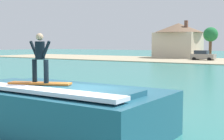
{
  "coord_description": "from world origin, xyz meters",
  "views": [
    {
      "loc": [
        6.14,
        -7.92,
        2.99
      ],
      "look_at": [
        -1.01,
        2.92,
        1.91
      ],
      "focal_mm": 50.08,
      "sensor_mm": 36.0,
      "label": 1
    }
  ],
  "objects_px": {
    "surfer": "(40,55)",
    "tree_tall_bare": "(211,35)",
    "wave_crest": "(63,109)",
    "car_near_shore": "(203,55)",
    "house_with_chimney": "(178,39)",
    "surfboard": "(40,83)"
  },
  "relations": [
    {
      "from": "car_near_shore",
      "to": "tree_tall_bare",
      "type": "distance_m",
      "value": 5.65
    },
    {
      "from": "surfboard",
      "to": "surfer",
      "type": "bearing_deg",
      "value": -18.32
    },
    {
      "from": "wave_crest",
      "to": "car_near_shore",
      "type": "distance_m",
      "value": 48.7
    },
    {
      "from": "surfboard",
      "to": "house_with_chimney",
      "type": "relative_size",
      "value": 0.2
    },
    {
      "from": "car_near_shore",
      "to": "tree_tall_bare",
      "type": "xyz_separation_m",
      "value": [
        0.06,
        4.28,
        3.7
      ]
    },
    {
      "from": "car_near_shore",
      "to": "house_with_chimney",
      "type": "xyz_separation_m",
      "value": [
        -7.5,
        7.16,
        3.13
      ]
    },
    {
      "from": "car_near_shore",
      "to": "house_with_chimney",
      "type": "distance_m",
      "value": 10.82
    },
    {
      "from": "surfer",
      "to": "surfboard",
      "type": "bearing_deg",
      "value": 161.68
    },
    {
      "from": "surfboard",
      "to": "surfer",
      "type": "height_order",
      "value": "surfer"
    },
    {
      "from": "surfer",
      "to": "tree_tall_bare",
      "type": "xyz_separation_m",
      "value": [
        -9.41,
        52.44,
        2.03
      ]
    },
    {
      "from": "wave_crest",
      "to": "house_with_chimney",
      "type": "xyz_separation_m",
      "value": [
        -17.48,
        54.82,
        3.29
      ]
    },
    {
      "from": "wave_crest",
      "to": "house_with_chimney",
      "type": "relative_size",
      "value": 0.67
    },
    {
      "from": "surfer",
      "to": "house_with_chimney",
      "type": "distance_m",
      "value": 57.88
    },
    {
      "from": "surfboard",
      "to": "car_near_shore",
      "type": "xyz_separation_m",
      "value": [
        -9.43,
        48.15,
        -0.74
      ]
    },
    {
      "from": "surfer",
      "to": "car_near_shore",
      "type": "distance_m",
      "value": 49.11
    },
    {
      "from": "surfer",
      "to": "house_with_chimney",
      "type": "height_order",
      "value": "house_with_chimney"
    },
    {
      "from": "wave_crest",
      "to": "house_with_chimney",
      "type": "distance_m",
      "value": 57.63
    },
    {
      "from": "surfer",
      "to": "car_near_shore",
      "type": "bearing_deg",
      "value": 101.13
    },
    {
      "from": "wave_crest",
      "to": "car_near_shore",
      "type": "relative_size",
      "value": 1.7
    },
    {
      "from": "wave_crest",
      "to": "surfboard",
      "type": "xyz_separation_m",
      "value": [
        -0.56,
        -0.49,
        0.9
      ]
    },
    {
      "from": "surfer",
      "to": "wave_crest",
      "type": "bearing_deg",
      "value": 44.28
    },
    {
      "from": "car_near_shore",
      "to": "house_with_chimney",
      "type": "height_order",
      "value": "house_with_chimney"
    }
  ]
}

